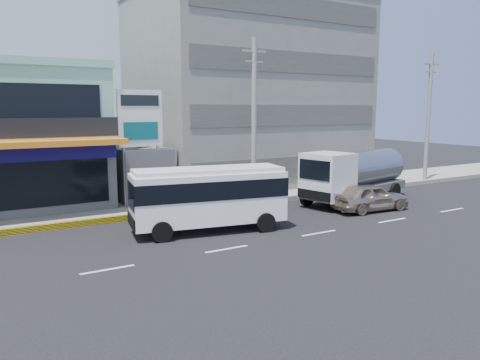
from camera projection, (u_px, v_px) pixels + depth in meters
name	position (u px, v px, depth m)	size (l,w,h in m)	color
ground	(227.00, 249.00, 19.66)	(120.00, 120.00, 0.00)	black
sidewalk	(223.00, 198.00, 30.24)	(70.00, 5.00, 0.30)	gray
concrete_building	(245.00, 94.00, 36.39)	(16.00, 12.00, 14.00)	gray
gap_structure	(135.00, 174.00, 29.61)	(3.00, 6.00, 3.50)	#4F4F54
satellite_dish	(139.00, 146.00, 28.48)	(1.50, 1.50, 0.15)	slate
billboard	(140.00, 125.00, 26.49)	(2.60, 0.18, 6.90)	gray
utility_pole_near	(254.00, 120.00, 28.19)	(1.60, 0.30, 10.00)	#999993
utility_pole_far	(428.00, 118.00, 36.23)	(1.60, 0.30, 10.00)	#999993
minibus	(209.00, 194.00, 22.33)	(7.61, 3.60, 3.06)	white
sedan	(370.00, 197.00, 26.94)	(1.90, 4.72, 1.61)	tan
tanker_truck	(353.00, 175.00, 29.27)	(8.60, 4.06, 3.27)	white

